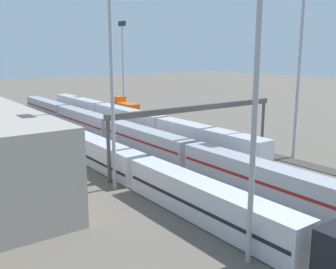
# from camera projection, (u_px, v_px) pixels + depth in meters

# --- Properties ---
(ground_plane) EXTENTS (400.00, 400.00, 0.00)m
(ground_plane) POSITION_uv_depth(u_px,v_px,m) (157.00, 149.00, 66.71)
(ground_plane) COLOR #60594F
(track_bed_0) EXTENTS (140.00, 2.80, 0.12)m
(track_bed_0) POSITION_uv_depth(u_px,v_px,m) (211.00, 140.00, 73.90)
(track_bed_0) COLOR #3D3833
(track_bed_0) RESTS_ON ground_plane
(track_bed_1) EXTENTS (140.00, 2.80, 0.12)m
(track_bed_1) POSITION_uv_depth(u_px,v_px,m) (191.00, 143.00, 71.02)
(track_bed_1) COLOR #4C443D
(track_bed_1) RESTS_ON ground_plane
(track_bed_2) EXTENTS (140.00, 2.80, 0.12)m
(track_bed_2) POSITION_uv_depth(u_px,v_px,m) (169.00, 147.00, 68.14)
(track_bed_2) COLOR #3D3833
(track_bed_2) RESTS_ON ground_plane
(track_bed_3) EXTENTS (140.00, 2.80, 0.12)m
(track_bed_3) POSITION_uv_depth(u_px,v_px,m) (145.00, 151.00, 65.26)
(track_bed_3) COLOR #3D3833
(track_bed_3) RESTS_ON ground_plane
(track_bed_4) EXTENTS (140.00, 2.80, 0.12)m
(track_bed_4) POSITION_uv_depth(u_px,v_px,m) (118.00, 156.00, 62.38)
(track_bed_4) COLOR #4C443D
(track_bed_4) RESTS_ON ground_plane
(track_bed_5) EXTENTS (140.00, 2.80, 0.12)m
(track_bed_5) POSITION_uv_depth(u_px,v_px,m) (90.00, 161.00, 59.50)
(track_bed_5) COLOR #3D3833
(track_bed_5) RESTS_ON ground_plane
(train_on_track_0) EXTENTS (10.00, 3.00, 5.00)m
(train_on_track_0) POSITION_uv_depth(u_px,v_px,m) (124.00, 109.00, 99.51)
(train_on_track_0) COLOR #D85914
(train_on_track_0) RESTS_ON ground_plane
(train_on_track_5) EXTENTS (90.60, 3.06, 4.40)m
(train_on_track_5) POSITION_uv_depth(u_px,v_px,m) (131.00, 167.00, 49.35)
(train_on_track_5) COLOR black
(train_on_track_5) RESTS_ON ground_plane
(train_on_track_3) EXTENTS (119.80, 3.06, 3.80)m
(train_on_track_3) POSITION_uv_depth(u_px,v_px,m) (145.00, 140.00, 64.84)
(train_on_track_3) COLOR #A8AAB2
(train_on_track_3) RESTS_ON ground_plane
(train_on_track_2) EXTENTS (71.40, 3.06, 5.00)m
(train_on_track_2) POSITION_uv_depth(u_px,v_px,m) (128.00, 121.00, 78.78)
(train_on_track_2) COLOR silver
(train_on_track_2) RESTS_ON ground_plane
(light_mast_0) EXTENTS (2.80, 0.70, 28.43)m
(light_mast_0) POSITION_uv_depth(u_px,v_px,m) (301.00, 41.00, 57.85)
(light_mast_0) COLOR #9EA0A5
(light_mast_0) RESTS_ON ground_plane
(light_mast_1) EXTENTS (2.80, 0.70, 24.61)m
(light_mast_1) POSITION_uv_depth(u_px,v_px,m) (111.00, 56.00, 44.51)
(light_mast_1) COLOR #9EA0A5
(light_mast_1) RESTS_ON ground_plane
(light_mast_2) EXTENTS (2.80, 0.70, 24.26)m
(light_mast_2) POSITION_uv_depth(u_px,v_px,m) (123.00, 55.00, 103.30)
(light_mast_2) COLOR #9EA0A5
(light_mast_2) RESTS_ON ground_plane
(light_mast_3) EXTENTS (2.80, 0.70, 23.37)m
(light_mast_3) POSITION_uv_depth(u_px,v_px,m) (257.00, 69.00, 27.88)
(light_mast_3) COLOR #9EA0A5
(light_mast_3) RESTS_ON ground_plane
(signal_gantry) EXTENTS (0.70, 30.00, 8.80)m
(signal_gantry) POSITION_uv_depth(u_px,v_px,m) (197.00, 114.00, 56.81)
(signal_gantry) COLOR #4C4742
(signal_gantry) RESTS_ON ground_plane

